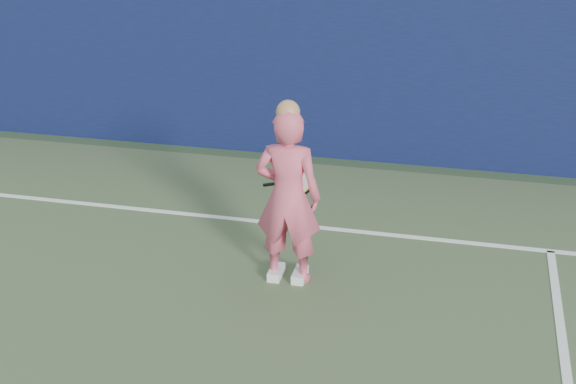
# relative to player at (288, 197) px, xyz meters

# --- Properties ---
(backstop_wall) EXTENTS (24.00, 0.40, 2.50)m
(backstop_wall) POSITION_rel_player_xyz_m (-2.25, 3.72, 0.38)
(backstop_wall) COLOR black
(backstop_wall) RESTS_ON ground
(player) EXTENTS (0.64, 0.42, 1.82)m
(player) POSITION_rel_player_xyz_m (0.00, 0.00, 0.00)
(player) COLOR #DB556E
(player) RESTS_ON ground
(racket) EXTENTS (0.54, 0.15, 0.29)m
(racket) POSITION_rel_player_xyz_m (-0.02, 0.41, -0.01)
(racket) COLOR black
(racket) RESTS_ON ground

